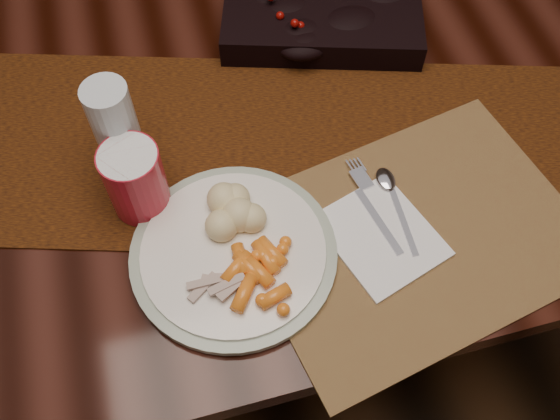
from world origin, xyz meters
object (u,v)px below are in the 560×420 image
object	(u,v)px
placemat_main	(415,235)
red_cup	(135,180)
dinner_plate	(233,253)
wine_glass	(118,133)
mashed_potatoes	(236,207)
turkey_shreds	(215,283)
dining_table	(240,208)
centerpiece	(322,18)
napkin	(381,236)
baby_carrots	(271,271)

from	to	relation	value
placemat_main	red_cup	bearing A→B (deg)	145.71
dinner_plate	wine_glass	world-z (taller)	wine_glass
mashed_potatoes	turkey_shreds	size ratio (longest dim) A/B	1.14
dining_table	centerpiece	size ratio (longest dim) A/B	5.44
napkin	wine_glass	distance (m)	0.39
red_cup	dinner_plate	bearing A→B (deg)	-47.72
wine_glass	dinner_plate	bearing A→B (deg)	-57.57
dining_table	centerpiece	bearing A→B (deg)	23.28
placemat_main	napkin	bearing A→B (deg)	157.09
wine_glass	centerpiece	bearing A→B (deg)	28.91
turkey_shreds	wine_glass	bearing A→B (deg)	109.94
baby_carrots	turkey_shreds	size ratio (longest dim) A/B	1.40
dining_table	placemat_main	distance (m)	0.54
napkin	placemat_main	bearing A→B (deg)	-29.36
napkin	dinner_plate	bearing A→B (deg)	155.44
napkin	wine_glass	bearing A→B (deg)	129.25
mashed_potatoes	red_cup	size ratio (longest dim) A/B	0.77
mashed_potatoes	turkey_shreds	distance (m)	0.11
baby_carrots	wine_glass	world-z (taller)	wine_glass
dinner_plate	napkin	distance (m)	0.21
centerpiece	placemat_main	size ratio (longest dim) A/B	0.74
dinner_plate	turkey_shreds	distance (m)	0.06
mashed_potatoes	dining_table	bearing A→B (deg)	80.91
napkin	wine_glass	size ratio (longest dim) A/B	0.91
centerpiece	placemat_main	bearing A→B (deg)	-88.51
placemat_main	baby_carrots	bearing A→B (deg)	172.22
centerpiece	wine_glass	size ratio (longest dim) A/B	1.92
dinner_plate	baby_carrots	distance (m)	0.06
turkey_shreds	wine_glass	distance (m)	0.25
dining_table	dinner_plate	size ratio (longest dim) A/B	6.39
wine_glass	red_cup	bearing A→B (deg)	-81.70
mashed_potatoes	turkey_shreds	world-z (taller)	mashed_potatoes
dining_table	turkey_shreds	distance (m)	0.54
centerpiece	baby_carrots	xyz separation A→B (m)	(-0.20, -0.43, -0.01)
baby_carrots	red_cup	bearing A→B (deg)	131.94
dining_table	turkey_shreds	world-z (taller)	turkey_shreds
centerpiece	turkey_shreds	bearing A→B (deg)	-122.81
wine_glass	dining_table	bearing A→B (deg)	34.25
dining_table	centerpiece	world-z (taller)	centerpiece
baby_carrots	red_cup	size ratio (longest dim) A/B	0.95
centerpiece	turkey_shreds	distance (m)	0.51
dining_table	turkey_shreds	bearing A→B (deg)	-104.69
placemat_main	baby_carrots	size ratio (longest dim) A/B	4.19
dining_table	baby_carrots	size ratio (longest dim) A/B	16.79
dining_table	mashed_potatoes	xyz separation A→B (m)	(-0.04, -0.25, 0.42)
centerpiece	dinner_plate	xyz separation A→B (m)	(-0.24, -0.38, -0.02)
turkey_shreds	napkin	size ratio (longest dim) A/B	0.49
mashed_potatoes	red_cup	xyz separation A→B (m)	(-0.12, 0.07, 0.02)
napkin	turkey_shreds	bearing A→B (deg)	167.15
centerpiece	dinner_plate	size ratio (longest dim) A/B	1.17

